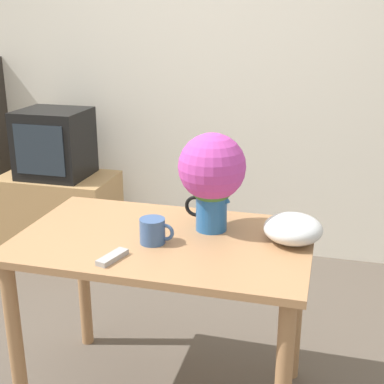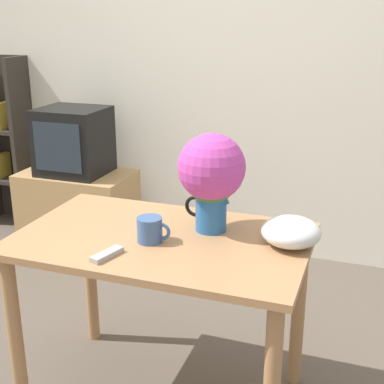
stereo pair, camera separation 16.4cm
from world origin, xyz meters
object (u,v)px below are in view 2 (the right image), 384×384
coffee_mug (150,230)px  white_bowl (291,232)px  tv_set (73,141)px  flower_vase (211,174)px

coffee_mug → white_bowl: white_bowl is taller
coffee_mug → tv_set: size_ratio=0.31×
flower_vase → coffee_mug: 0.33m
flower_vase → tv_set: bearing=140.1°
white_bowl → tv_set: size_ratio=0.51×
white_bowl → tv_set: 2.04m
coffee_mug → tv_set: bearing=131.2°
flower_vase → white_bowl: flower_vase is taller
tv_set → coffee_mug: bearing=-48.8°
white_bowl → flower_vase: bearing=172.6°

